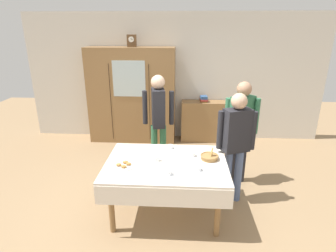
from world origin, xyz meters
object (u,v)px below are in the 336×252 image
(tea_cup_near_right, at_px, (157,159))
(spoon_far_left, at_px, (190,165))
(person_behind_table_right, at_px, (241,123))
(person_beside_shelf, at_px, (236,138))
(tea_cup_front_edge, at_px, (170,147))
(spoon_far_right, at_px, (172,155))
(wall_cabinet, at_px, (132,96))
(pastry_plate, at_px, (124,165))
(tea_cup_far_left, at_px, (193,155))
(bookshelf_low, at_px, (203,121))
(tea_cup_far_right, at_px, (169,173))
(tea_cup_mid_left, at_px, (198,169))
(spoon_near_right, at_px, (188,150))
(mantel_clock, at_px, (132,41))
(person_behind_table_left, at_px, (158,115))
(book_stack, at_px, (204,99))
(bread_basket, at_px, (209,157))
(dining_table, at_px, (166,170))

(tea_cup_near_right, distance_m, spoon_far_left, 0.44)
(person_behind_table_right, height_order, person_beside_shelf, person_behind_table_right)
(tea_cup_front_edge, xyz_separation_m, spoon_far_right, (0.04, -0.21, -0.02))
(wall_cabinet, distance_m, pastry_plate, 2.74)
(tea_cup_near_right, relative_size, pastry_plate, 0.46)
(tea_cup_front_edge, height_order, tea_cup_far_left, same)
(bookshelf_low, height_order, tea_cup_far_right, bookshelf_low)
(tea_cup_mid_left, distance_m, spoon_far_right, 0.52)
(bookshelf_low, xyz_separation_m, tea_cup_mid_left, (-0.24, -2.81, 0.34))
(spoon_near_right, bearing_deg, tea_cup_mid_left, -78.82)
(spoon_far_left, height_order, person_behind_table_right, person_behind_table_right)
(spoon_near_right, bearing_deg, mantel_clock, 117.50)
(wall_cabinet, relative_size, mantel_clock, 8.40)
(spoon_far_left, bearing_deg, spoon_near_right, 93.27)
(pastry_plate, relative_size, spoon_far_left, 2.35)
(tea_cup_front_edge, height_order, spoon_far_left, tea_cup_front_edge)
(spoon_far_right, relative_size, person_behind_table_left, 0.07)
(book_stack, xyz_separation_m, person_behind_table_right, (0.46, -1.72, 0.05))
(book_stack, relative_size, person_behind_table_left, 0.14)
(wall_cabinet, distance_m, tea_cup_front_edge, 2.35)
(bookshelf_low, xyz_separation_m, bread_basket, (-0.08, -2.49, 0.35))
(tea_cup_front_edge, bearing_deg, spoon_far_left, -59.46)
(bookshelf_low, height_order, spoon_near_right, bookshelf_low)
(tea_cup_front_edge, relative_size, spoon_far_right, 1.09)
(book_stack, height_order, tea_cup_far_left, book_stack)
(person_beside_shelf, bearing_deg, spoon_far_right, -170.04)
(tea_cup_far_right, bearing_deg, bookshelf_low, 78.66)
(tea_cup_front_edge, bearing_deg, wall_cabinet, 113.46)
(spoon_far_right, bearing_deg, spoon_near_right, 39.60)
(bookshelf_low, bearing_deg, tea_cup_far_right, -101.34)
(tea_cup_near_right, bearing_deg, tea_cup_far_right, -63.19)
(pastry_plate, bearing_deg, dining_table, 11.97)
(wall_cabinet, height_order, tea_cup_far_left, wall_cabinet)
(book_stack, distance_m, tea_cup_mid_left, 2.83)
(tea_cup_front_edge, xyz_separation_m, person_behind_table_right, (1.06, 0.48, 0.22))
(wall_cabinet, height_order, tea_cup_near_right, wall_cabinet)
(wall_cabinet, height_order, tea_cup_mid_left, wall_cabinet)
(mantel_clock, distance_m, pastry_plate, 3.04)
(person_beside_shelf, bearing_deg, tea_cup_far_left, -163.94)
(spoon_near_right, bearing_deg, tea_cup_front_edge, 171.79)
(mantel_clock, bearing_deg, tea_cup_mid_left, -65.63)
(wall_cabinet, bearing_deg, spoon_near_right, -61.55)
(spoon_far_right, relative_size, spoon_near_right, 1.00)
(tea_cup_far_left, xyz_separation_m, person_beside_shelf, (0.59, 0.17, 0.18))
(tea_cup_near_right, height_order, tea_cup_far_left, same)
(tea_cup_front_edge, xyz_separation_m, person_beside_shelf, (0.90, -0.06, 0.18))
(dining_table, height_order, tea_cup_far_right, tea_cup_far_right)
(person_behind_table_right, distance_m, person_beside_shelf, 0.57)
(dining_table, bearing_deg, tea_cup_far_left, 31.47)
(bookshelf_low, xyz_separation_m, spoon_far_left, (-0.33, -2.67, 0.32))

